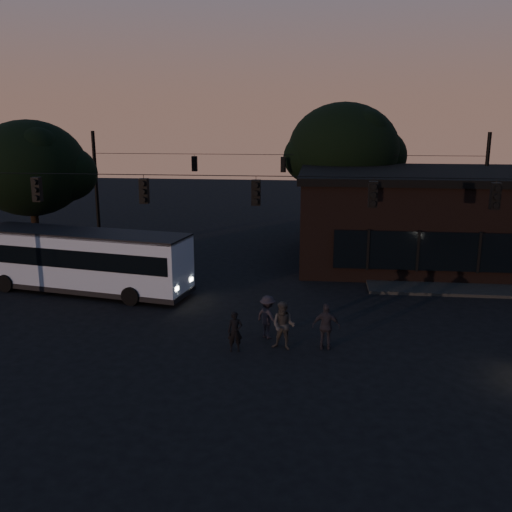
# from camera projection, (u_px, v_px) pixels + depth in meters

# --- Properties ---
(ground) EXTENTS (120.00, 120.00, 0.00)m
(ground) POSITION_uv_depth(u_px,v_px,m) (243.00, 367.00, 19.71)
(ground) COLOR black
(ground) RESTS_ON ground
(sidewalk_far_right) EXTENTS (14.00, 10.00, 0.15)m
(sidewalk_far_right) POSITION_uv_depth(u_px,v_px,m) (489.00, 270.00, 31.88)
(sidewalk_far_right) COLOR black
(sidewalk_far_right) RESTS_ON ground
(sidewalk_far_left) EXTENTS (14.00, 10.00, 0.15)m
(sidewalk_far_left) POSITION_uv_depth(u_px,v_px,m) (47.00, 258.00, 34.74)
(sidewalk_far_left) COLOR black
(sidewalk_far_left) RESTS_ON ground
(building) EXTENTS (15.40, 10.41, 5.40)m
(building) POSITION_uv_depth(u_px,v_px,m) (431.00, 217.00, 33.49)
(building) COLOR black
(building) RESTS_ON ground
(tree_behind) EXTENTS (7.60, 7.60, 9.43)m
(tree_behind) POSITION_uv_depth(u_px,v_px,m) (344.00, 150.00, 39.02)
(tree_behind) COLOR black
(tree_behind) RESTS_ON ground
(tree_left) EXTENTS (6.40, 6.40, 8.30)m
(tree_left) POSITION_uv_depth(u_px,v_px,m) (30.00, 168.00, 32.47)
(tree_left) COLOR black
(tree_left) RESTS_ON ground
(signal_rig_near) EXTENTS (26.24, 0.30, 7.50)m
(signal_rig_near) POSITION_uv_depth(u_px,v_px,m) (256.00, 220.00, 22.51)
(signal_rig_near) COLOR black
(signal_rig_near) RESTS_ON ground
(signal_rig_far) EXTENTS (26.24, 0.30, 7.50)m
(signal_rig_far) POSITION_uv_depth(u_px,v_px,m) (283.00, 182.00, 38.01)
(signal_rig_far) COLOR black
(signal_rig_far) RESTS_ON ground
(bus) EXTENTS (11.07, 4.49, 3.04)m
(bus) POSITION_uv_depth(u_px,v_px,m) (83.00, 258.00, 27.85)
(bus) COLOR #97A6C0
(bus) RESTS_ON ground
(pedestrian_a) EXTENTS (0.62, 0.47, 1.52)m
(pedestrian_a) POSITION_uv_depth(u_px,v_px,m) (235.00, 331.00, 20.94)
(pedestrian_a) COLOR black
(pedestrian_a) RESTS_ON ground
(pedestrian_b) EXTENTS (1.03, 0.88, 1.84)m
(pedestrian_b) POSITION_uv_depth(u_px,v_px,m) (283.00, 326.00, 21.07)
(pedestrian_b) COLOR #2E2B2A
(pedestrian_b) RESTS_ON ground
(pedestrian_c) EXTENTS (1.06, 0.49, 1.78)m
(pedestrian_c) POSITION_uv_depth(u_px,v_px,m) (326.00, 326.00, 21.08)
(pedestrian_c) COLOR black
(pedestrian_c) RESTS_ON ground
(pedestrian_d) EXTENTS (1.25, 1.21, 1.71)m
(pedestrian_d) POSITION_uv_depth(u_px,v_px,m) (268.00, 317.00, 22.18)
(pedestrian_d) COLOR black
(pedestrian_d) RESTS_ON ground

